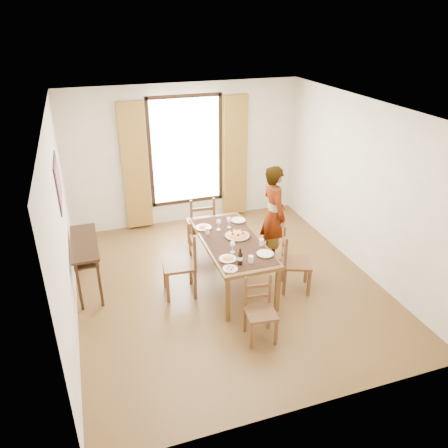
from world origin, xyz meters
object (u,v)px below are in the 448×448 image
object	(u,v)px
dining_table	(232,244)
pasta_platter	(237,234)
console_table	(85,248)
man	(274,214)

from	to	relation	value
dining_table	pasta_platter	xyz separation A→B (m)	(0.11, 0.08, 0.12)
console_table	pasta_platter	size ratio (longest dim) A/B	3.00
dining_table	console_table	bearing A→B (deg)	164.91
man	pasta_platter	bearing A→B (deg)	116.89
console_table	man	xyz separation A→B (m)	(3.01, -0.08, 0.15)
man	console_table	bearing A→B (deg)	87.65
man	dining_table	bearing A→B (deg)	117.66
dining_table	man	xyz separation A→B (m)	(0.90, 0.49, 0.14)
pasta_platter	console_table	bearing A→B (deg)	167.50
dining_table	pasta_platter	bearing A→B (deg)	33.45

